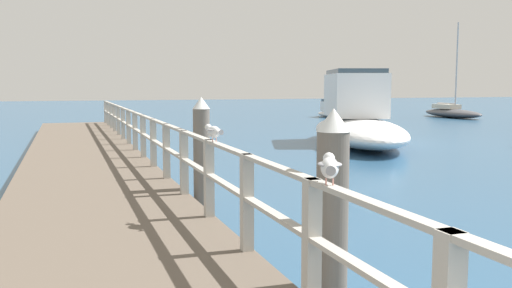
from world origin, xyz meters
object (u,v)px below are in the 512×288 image
Objects in this scene: seagull_foreground at (330,166)px; boat_3 at (334,111)px; seagull_background at (214,131)px; boat_5 at (357,119)px; dock_piling_near at (332,218)px; boat_2 at (452,112)px; dock_piling_far at (202,153)px.

seagull_foreground reaches higher than boat_3.
boat_5 is (8.13, 10.68, -0.64)m from seagull_background.
dock_piling_near is at bearing -91.73° from seagull_background.
boat_3 is 16.64m from boat_5.
boat_2 is at bearing 49.68° from dock_piling_near.
boat_2 is at bearing -15.02° from boat_3.
dock_piling_near is at bearing -101.77° from boat_5.
boat_2 reaches higher than boat_5.
boat_2 reaches higher than dock_piling_far.
seagull_background is 32.14m from boat_2.
seagull_foreground is at bearing 52.03° from boat_2.
boat_5 reaches higher than dock_piling_far.
seagull_foreground is 0.10× the size of boat_3.
seagull_foreground is at bearing -93.92° from dock_piling_far.
seagull_foreground and seagull_background have the same top height.
seagull_background is at bearing -108.69° from boat_5.
seagull_background is 0.08× the size of boat_2.
dock_piling_far is at bearing -116.63° from boat_3.
seagull_foreground is at bearing -118.85° from dock_piling_near.
boat_5 is at bearing 47.39° from dock_piling_far.
dock_piling_near is 0.22× the size of boat_5.
boat_5 reaches higher than seagull_foreground.
seagull_background is (-0.38, -2.26, 0.56)m from dock_piling_far.
dock_piling_far is at bearing 45.86° from boat_2.
dock_piling_far reaches higher than seagull_foreground.
seagull_foreground is 0.95× the size of seagull_background.
boat_3 is at bearing -18.04° from boat_2.
dock_piling_far is 0.41× the size of boat_3.
boat_2 reaches higher than dock_piling_near.
boat_3 is (14.59, 28.40, -0.57)m from dock_piling_near.
dock_piling_far is 4.03× the size of seagull_background.
seagull_background is (-0.38, 2.55, 0.56)m from dock_piling_near.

